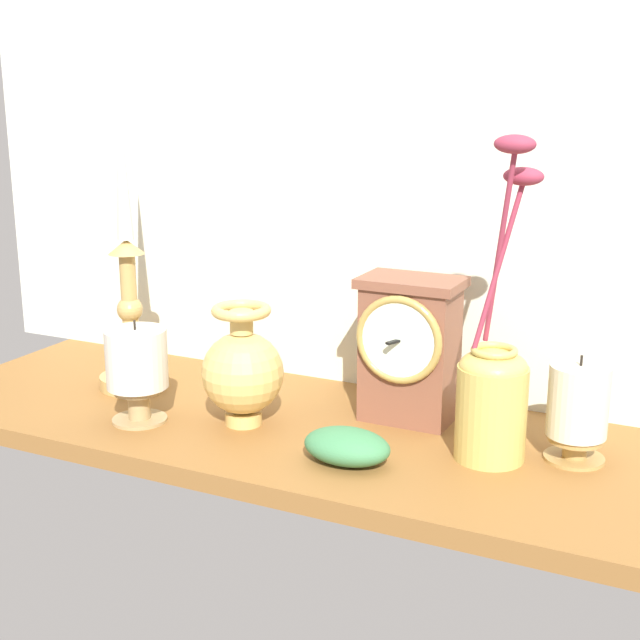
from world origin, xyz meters
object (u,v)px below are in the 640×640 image
brass_vase_bulbous (243,370)px  pillar_candle_front (578,409)px  candlestick_tall_left (129,300)px  brass_vase_jar (492,390)px  pillar_candle_near_clock (137,367)px  mantel_clock (409,348)px

brass_vase_bulbous → pillar_candle_front: 40.59cm
candlestick_tall_left → brass_vase_jar: bearing=-3.1°
brass_vase_bulbous → brass_vase_jar: (31.11, 2.66, 1.28)cm
pillar_candle_front → pillar_candle_near_clock: (-52.50, -11.99, 1.10)cm
brass_vase_bulbous → mantel_clock: bearing=30.1°
pillar_candle_front → mantel_clock: bearing=170.8°
mantel_clock → pillar_candle_front: mantel_clock is taller
brass_vase_bulbous → pillar_candle_front: brass_vase_bulbous is taller
brass_vase_bulbous → pillar_candle_front: bearing=9.9°
brass_vase_bulbous → pillar_candle_near_clock: bearing=-158.2°
mantel_clock → brass_vase_jar: bearing=-31.3°
brass_vase_jar → pillar_candle_front: (8.87, 4.32, -2.35)cm
brass_vase_jar → pillar_candle_front: 10.14cm
mantel_clock → pillar_candle_front: bearing=-9.2°
mantel_clock → brass_vase_bulbous: mantel_clock is taller
brass_vase_jar → pillar_candle_near_clock: size_ratio=2.77×
candlestick_tall_left → pillar_candle_front: 61.78cm
brass_vase_bulbous → pillar_candle_near_clock: 13.49cm
mantel_clock → pillar_candle_front: size_ratio=1.48×
pillar_candle_front → brass_vase_jar: bearing=-154.0°
mantel_clock → brass_vase_bulbous: bearing=-149.9°
brass_vase_bulbous → brass_vase_jar: 31.25cm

